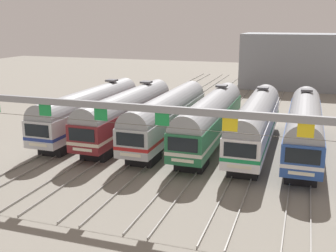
{
  "coord_description": "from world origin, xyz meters",
  "views": [
    {
      "loc": [
        10.16,
        -36.51,
        11.47
      ],
      "look_at": [
        -1.47,
        -1.74,
        2.05
      ],
      "focal_mm": 44.04,
      "sensor_mm": 36.0,
      "label": 1
    }
  ],
  "objects": [
    {
      "name": "ground_plane",
      "position": [
        0.0,
        0.0,
        0.0
      ],
      "size": [
        160.0,
        160.0,
        0.0
      ],
      "primitive_type": "plane",
      "color": "gray"
    },
    {
      "name": "commuter_train_white",
      "position": [
        6.25,
        -0.0,
        2.69
      ],
      "size": [
        2.88,
        18.06,
        5.05
      ],
      "color": "white",
      "rests_on": "ground"
    },
    {
      "name": "commuter_train_silver",
      "position": [
        -10.41,
        -0.0,
        2.69
      ],
      "size": [
        2.88,
        18.06,
        5.05
      ],
      "color": "silver",
      "rests_on": "ground"
    },
    {
      "name": "catenary_gantry",
      "position": [
        -0.0,
        -13.5,
        5.36
      ],
      "size": [
        26.07,
        0.44,
        6.97
      ],
      "color": "gray",
      "rests_on": "ground"
    },
    {
      "name": "track_bed",
      "position": [
        -0.0,
        17.0,
        0.07
      ],
      "size": [
        22.33,
        70.0,
        0.15
      ],
      "color": "gray",
      "rests_on": "ground"
    },
    {
      "name": "commuter_train_blue",
      "position": [
        10.41,
        -0.0,
        2.69
      ],
      "size": [
        2.88,
        18.06,
        5.05
      ],
      "color": "#284C9E",
      "rests_on": "ground"
    },
    {
      "name": "maintenance_building",
      "position": [
        8.31,
        38.69,
        4.64
      ],
      "size": [
        18.01,
        10.0,
        9.29
      ],
      "primitive_type": "cube",
      "color": "gray",
      "rests_on": "ground"
    },
    {
      "name": "commuter_train_maroon",
      "position": [
        -6.25,
        -0.0,
        2.69
      ],
      "size": [
        2.88,
        18.06,
        5.05
      ],
      "color": "maroon",
      "rests_on": "ground"
    },
    {
      "name": "commuter_train_green",
      "position": [
        2.08,
        -0.0,
        2.69
      ],
      "size": [
        2.88,
        18.06,
        5.05
      ],
      "color": "#236B42",
      "rests_on": "ground"
    },
    {
      "name": "commuter_train_stainless",
      "position": [
        -2.08,
        -0.01,
        2.69
      ],
      "size": [
        2.88,
        18.06,
        4.77
      ],
      "color": "#B2B5BA",
      "rests_on": "ground"
    }
  ]
}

